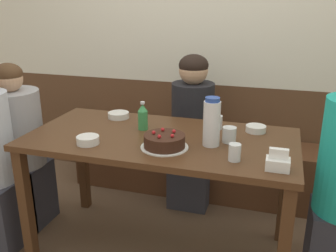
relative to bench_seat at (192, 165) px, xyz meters
The scene contains 16 objects.
ground_plane 0.86m from the bench_seat, 90.00° to the right, with size 12.00×12.00×0.00m, color brown.
back_wall 1.05m from the bench_seat, 90.00° to the left, with size 4.80×0.04×2.50m.
bench_seat is the anchor object (origin of this frame).
dining_table 0.94m from the bench_seat, 90.00° to the right, with size 1.55×0.77×0.78m.
birthday_cake 1.15m from the bench_seat, 85.82° to the right, with size 0.26×0.26×0.09m.
water_pitcher 1.15m from the bench_seat, 70.99° to the right, with size 0.09×0.09×0.27m.
soju_bottle 0.99m from the bench_seat, 100.73° to the right, with size 0.06×0.06×0.17m.
napkin_holder 1.40m from the bench_seat, 58.95° to the right, with size 0.11×0.08×0.11m.
bowl_soup_white 0.89m from the bench_seat, 123.30° to the right, with size 0.14×0.14×0.04m.
bowl_rice_small 0.97m from the bench_seat, 48.56° to the right, with size 0.12×0.12×0.04m.
bowl_side_dish 1.25m from the bench_seat, 108.12° to the right, with size 0.12×0.12×0.04m.
glass_water_tall 1.07m from the bench_seat, 64.10° to the right, with size 0.08×0.08×0.09m.
glass_tumbler_short 0.89m from the bench_seat, 64.52° to the right, with size 0.06×0.06×0.08m.
glass_shot_small 1.28m from the bench_seat, 66.66° to the right, with size 0.06×0.06×0.09m.
person_pale_blue_shirt 0.38m from the bench_seat, 78.94° to the right, with size 0.31×0.34×1.16m.
person_dark_striped 1.35m from the bench_seat, 142.32° to the right, with size 0.35×0.35×1.15m.
Camera 1 is at (0.63, -1.93, 1.53)m, focal length 40.00 mm.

